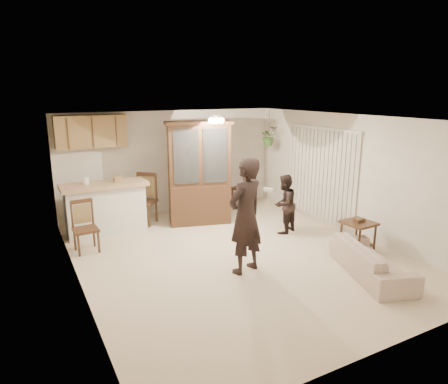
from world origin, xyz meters
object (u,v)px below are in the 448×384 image
adult (246,220)px  chair_hutch_right (243,195)px  sofa (372,254)px  side_table (358,236)px  child (284,202)px  chair_hutch_left (144,210)px  chair_bar (86,238)px  china_hutch (199,174)px

adult → chair_hutch_right: 3.93m
sofa → side_table: sofa is taller
child → chair_hutch_right: (0.26, 2.12, -0.36)m
chair_hutch_left → child: bearing=2.5°
chair_hutch_left → chair_hutch_right: size_ratio=1.02×
chair_hutch_left → chair_bar: bearing=-102.0°
sofa → chair_bar: (-3.96, 3.24, -0.09)m
side_table → chair_hutch_left: 4.64m
adult → chair_hutch_left: (-0.75, 3.22, -0.57)m
sofa → china_hutch: size_ratio=0.81×
adult → china_hutch: bearing=-116.1°
chair_hutch_right → adult: bearing=44.4°
sofa → chair_bar: chair_bar is taller
child → chair_bar: size_ratio=1.38×
china_hutch → chair_bar: china_hutch is taller
china_hutch → chair_hutch_right: size_ratio=2.06×
child → chair_bar: 4.02m
chair_bar → sofa: bearing=-42.0°
child → chair_hutch_left: bearing=-62.1°
adult → chair_bar: bearing=-61.7°
side_table → chair_hutch_right: chair_hutch_right is taller
child → side_table: 1.67m
sofa → child: 2.36m
chair_bar → chair_hutch_right: chair_hutch_right is taller
china_hutch → chair_bar: size_ratio=2.37×
chair_bar → chair_hutch_left: chair_hutch_left is taller
adult → child: bearing=-161.4°
child → side_table: bearing=88.5°
adult → chair_hutch_left: 3.35m
chair_bar → chair_hutch_right: size_ratio=0.87×
sofa → chair_hutch_left: (-2.51, 4.32, -0.04)m
side_table → chair_hutch_right: (-0.34, 3.63, 0.01)m
chair_hutch_left → chair_hutch_right: chair_hutch_left is taller
adult → side_table: bearing=155.8°
child → chair_hutch_left: child is taller
child → chair_hutch_right: 2.16m
adult → side_table: (2.31, -0.27, -0.59)m
sofa → adult: size_ratio=1.04×
child → adult: bearing=12.8°
sofa → child: (-0.06, 2.34, 0.31)m
sofa → adult: (-1.76, 1.10, 0.53)m
chair_bar → chair_hutch_left: size_ratio=0.85×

